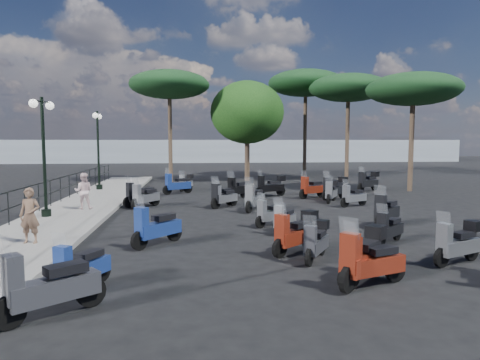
{
  "coord_description": "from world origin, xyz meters",
  "views": [
    {
      "loc": [
        -1.76,
        -15.09,
        2.89
      ],
      "look_at": [
        0.19,
        3.21,
        1.2
      ],
      "focal_mm": 32.0,
      "sensor_mm": 36.0,
      "label": 1
    }
  ],
  "objects": [
    {
      "name": "lamp_post_1",
      "position": [
        -7.15,
        0.95,
        2.6
      ],
      "size": [
        0.55,
        1.24,
        4.29
      ],
      "rotation": [
        0.0,
        0.0,
        -0.26
      ],
      "color": "black",
      "rests_on": "sidewalk"
    },
    {
      "name": "scooter_29",
      "position": [
        8.17,
        8.43,
        0.55
      ],
      "size": [
        1.62,
        1.14,
        1.45
      ],
      "rotation": [
        0.0,
        0.0,
        2.13
      ],
      "color": "black",
      "rests_on": "ground"
    },
    {
      "name": "scooter_13",
      "position": [
        1.59,
        -6.97,
        0.55
      ],
      "size": [
        1.43,
        1.41,
        1.46
      ],
      "rotation": [
        0.0,
        0.0,
        2.34
      ],
      "color": "black",
      "rests_on": "ground"
    },
    {
      "name": "scooter_14",
      "position": [
        0.79,
        -0.98,
        0.41
      ],
      "size": [
        1.23,
        1.0,
        1.19
      ],
      "rotation": [
        0.0,
        0.0,
        2.23
      ],
      "color": "black",
      "rests_on": "ground"
    },
    {
      "name": "scooter_0",
      "position": [
        -4.14,
        -8.04,
        0.51
      ],
      "size": [
        1.52,
        1.23,
        1.47
      ],
      "rotation": [
        0.0,
        0.0,
        2.23
      ],
      "color": "black",
      "rests_on": "ground"
    },
    {
      "name": "scooter_11",
      "position": [
        -2.25,
        9.77,
        0.46
      ],
      "size": [
        0.83,
        1.43,
        1.22
      ],
      "rotation": [
        0.0,
        0.0,
        2.71
      ],
      "color": "black",
      "rests_on": "ground"
    },
    {
      "name": "scooter_27",
      "position": [
        5.19,
        2.94,
        0.43
      ],
      "size": [
        1.44,
        0.84,
        1.23
      ],
      "rotation": [
        0.0,
        0.0,
        2.03
      ],
      "color": "black",
      "rests_on": "ground"
    },
    {
      "name": "pedestrian_far",
      "position": [
        -6.2,
        2.52,
        0.88
      ],
      "size": [
        0.74,
        0.6,
        1.46
      ],
      "primitive_type": "imported",
      "rotation": [
        0.0,
        0.0,
        3.2
      ],
      "color": "beige",
      "rests_on": "sidewalk"
    },
    {
      "name": "scooter_4",
      "position": [
        -4.13,
        3.93,
        0.49
      ],
      "size": [
        1.49,
        1.13,
        1.4
      ],
      "rotation": [
        0.0,
        0.0,
        2.2
      ],
      "color": "black",
      "rests_on": "ground"
    },
    {
      "name": "pine_0",
      "position": [
        7.09,
        18.66,
        7.43
      ],
      "size": [
        6.0,
        6.0,
        8.5
      ],
      "color": "#38281E",
      "rests_on": "ground"
    },
    {
      "name": "scooter_28",
      "position": [
        4.65,
        4.34,
        0.49
      ],
      "size": [
        0.97,
        1.49,
        1.3
      ],
      "rotation": [
        0.0,
        0.0,
        2.63
      ],
      "color": "black",
      "rests_on": "ground"
    },
    {
      "name": "scooter_20",
      "position": [
        3.66,
        -3.79,
        0.41
      ],
      "size": [
        1.19,
        1.06,
        1.19
      ],
      "rotation": [
        0.0,
        0.0,
        2.29
      ],
      "color": "black",
      "rests_on": "ground"
    },
    {
      "name": "scooter_10",
      "position": [
        0.31,
        5.81,
        0.5
      ],
      "size": [
        1.15,
        1.54,
        1.44
      ],
      "rotation": [
        0.0,
        0.0,
        2.53
      ],
      "color": "black",
      "rests_on": "ground"
    },
    {
      "name": "scooter_21",
      "position": [
        4.63,
        -1.51,
        0.51
      ],
      "size": [
        1.37,
        1.37,
        1.46
      ],
      "rotation": [
        0.0,
        0.0,
        2.36
      ],
      "color": "black",
      "rests_on": "ground"
    },
    {
      "name": "pine_1",
      "position": [
        9.29,
        15.04,
        6.65
      ],
      "size": [
        5.64,
        5.64,
        7.66
      ],
      "color": "#38281E",
      "rests_on": "ground"
    },
    {
      "name": "scooter_17",
      "position": [
        2.19,
        6.78,
        0.53
      ],
      "size": [
        1.7,
        0.83,
        1.4
      ],
      "rotation": [
        0.0,
        0.0,
        1.9
      ],
      "color": "black",
      "rests_on": "ground"
    },
    {
      "name": "pine_3",
      "position": [
        10.58,
        8.22,
        5.77
      ],
      "size": [
        5.26,
        5.26,
        6.71
      ],
      "color": "#38281E",
      "rests_on": "ground"
    },
    {
      "name": "scooter_6",
      "position": [
        1.15,
        -5.2,
        0.45
      ],
      "size": [
        0.94,
        1.33,
        1.19
      ],
      "rotation": [
        0.0,
        0.0,
        2.58
      ],
      "color": "black",
      "rests_on": "ground"
    },
    {
      "name": "scooter_18",
      "position": [
        4.38,
        -5.83,
        0.49
      ],
      "size": [
        1.53,
        0.87,
        1.3
      ],
      "rotation": [
        0.0,
        0.0,
        1.99
      ],
      "color": "black",
      "rests_on": "ground"
    },
    {
      "name": "railing",
      "position": [
        -7.8,
        2.8,
        0.9
      ],
      "size": [
        0.04,
        26.04,
        1.1
      ],
      "color": "black",
      "rests_on": "sidewalk"
    },
    {
      "name": "scooter_5",
      "position": [
        -2.72,
        8.24,
        0.5
      ],
      "size": [
        1.58,
        1.11,
        1.45
      ],
      "rotation": [
        0.0,
        0.0,
        2.15
      ],
      "color": "black",
      "rests_on": "ground"
    },
    {
      "name": "sidewalk",
      "position": [
        -6.5,
        3.0,
        0.07
      ],
      "size": [
        3.0,
        30.0,
        0.15
      ],
      "primitive_type": "cube",
      "color": "slate",
      "rests_on": "ground"
    },
    {
      "name": "scooter_3",
      "position": [
        -3.9,
        3.58,
        0.47
      ],
      "size": [
        1.12,
        1.41,
        1.35
      ],
      "rotation": [
        0.0,
        0.0,
        2.49
      ],
      "color": "black",
      "rests_on": "ground"
    },
    {
      "name": "pine_2",
      "position": [
        -3.43,
        15.35,
        6.74
      ],
      "size": [
        5.58,
        5.58,
        7.75
      ],
      "color": "#38281E",
      "rests_on": "ground"
    },
    {
      "name": "ground",
      "position": [
        0.0,
        0.0,
        0.0
      ],
      "size": [
        120.0,
        120.0,
        0.0
      ],
      "primitive_type": "plane",
      "color": "black",
      "rests_on": "ground"
    },
    {
      "name": "lamp_post_2",
      "position": [
        -7.15,
        9.73,
        2.66
      ],
      "size": [
        0.35,
        1.3,
        4.4
      ],
      "rotation": [
        0.0,
        0.0,
        0.01
      ],
      "color": "black",
      "rests_on": "sidewalk"
    },
    {
      "name": "scooter_9",
      "position": [
        0.68,
        2.23,
        0.5
      ],
      "size": [
        1.03,
        1.65,
        1.45
      ],
      "rotation": [
        0.0,
        0.0,
        2.64
      ],
      "color": "black",
      "rests_on": "ground"
    },
    {
      "name": "woman",
      "position": [
        -6.16,
        -3.26,
        0.9
      ],
      "size": [
        0.58,
        0.41,
        1.49
      ],
      "primitive_type": "imported",
      "rotation": [
        0.0,
        0.0,
        -0.1
      ],
      "color": "brown",
      "rests_on": "sidewalk"
    },
    {
      "name": "scooter_7",
      "position": [
        0.81,
        -4.5,
        0.52
      ],
      "size": [
        1.43,
        1.25,
        1.38
      ],
      "rotation": [
        0.0,
        0.0,
        2.27
      ],
      "color": "black",
      "rests_on": "ground"
    },
    {
      "name": "scooter_22",
      "position": [
        4.13,
        5.84,
        0.49
      ],
      "size": [
        1.59,
        1.04,
        1.42
      ],
      "rotation": [
        0.0,
        0.0,
        2.1
      ],
      "color": "black",
      "rests_on": "ground"
    },
    {
      "name": "scooter_1",
      "position": [
        -3.96,
        -6.77,
        0.43
      ],
      "size": [
        0.88,
        1.43,
        1.25
      ],
      "rotation": [
        0.0,
        0.0,
        2.65
      ],
      "color": "black",
      "rests_on": "ground"
    },
    {
      "name": "scooter_8",
      "position": [
        1.03,
        -2.05,
        0.41
      ],
      "size": [
        0.94,
        1.27,
        1.18
      ],
      "rotation": [
        0.0,
        0.0,
        2.53
      ],
      "color": "black",
      "rests_on": "ground"
    },
    {
      "name": "scooter_16",
      "position": [
        -0.48,
        3.29,
        0.44
      ],
      "size": [
        1.2,
        1.18,
        1.27
      ],
      "rotation": [
        0.0,
        0.0,
        2.35
      ],
      "color": "black",
      "rests_on": "ground"
    },
    {
      "name": "scooter_23",
      "position": [
        5.13,
        5.27,
        0.54
      ],
      "size": [
        1.59,
        1.16,
        1.44
      ],
      "rotation": [
        0.0,
        0.0,
        2.16
      ],
      "color": "black",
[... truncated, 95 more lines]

